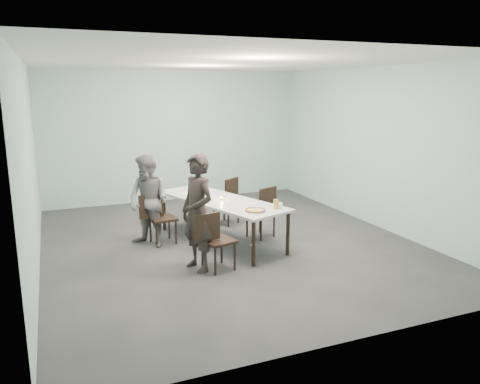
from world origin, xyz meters
name	(u,v)px	position (x,y,z in m)	size (l,w,h in m)	color
ground	(228,242)	(0.00, 0.00, 0.00)	(7.00, 7.00, 0.00)	#333335
room_shell	(228,124)	(0.00, 0.00, 2.03)	(6.02, 7.02, 3.01)	#A6D1CD
table	(221,203)	(-0.10, 0.10, 0.69)	(1.70, 2.75, 0.75)	white
chair_near_left	(214,237)	(-0.64, -1.10, 0.50)	(0.65, 0.51, 0.87)	black
chair_far_left	(158,215)	(-1.12, 0.40, 0.50)	(0.63, 0.46, 0.87)	black
chair_near_right	(264,209)	(0.72, 0.11, 0.50)	(0.65, 0.55, 0.87)	black
chair_far_right	(229,198)	(0.44, 1.15, 0.50)	(0.63, 0.58, 0.87)	black
diner_near	(198,213)	(-0.83, -0.96, 0.85)	(0.62, 0.41, 1.70)	black
diner_far	(149,201)	(-1.27, 0.34, 0.77)	(0.75, 0.58, 1.54)	slate
pizza	(255,211)	(0.12, -0.87, 0.77)	(0.34, 0.34, 0.04)	white
side_plate	(252,205)	(0.25, -0.46, 0.76)	(0.18, 0.18, 0.01)	white
beer_glass	(276,204)	(0.48, -0.84, 0.82)	(0.08, 0.08, 0.15)	gold
water_tumbler	(280,206)	(0.56, -0.83, 0.80)	(0.08, 0.08, 0.09)	silver
tealight	(222,199)	(-0.10, 0.05, 0.77)	(0.06, 0.06, 0.05)	silver
amber_tumbler	(194,190)	(-0.36, 0.82, 0.79)	(0.07, 0.07, 0.08)	gold
menu	(186,193)	(-0.51, 0.77, 0.75)	(0.30, 0.22, 0.01)	silver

